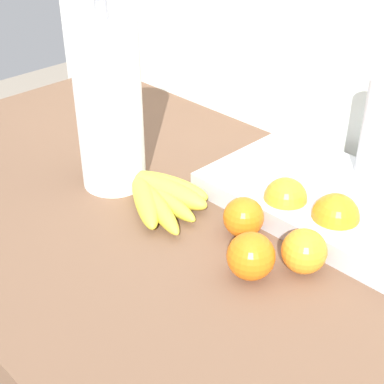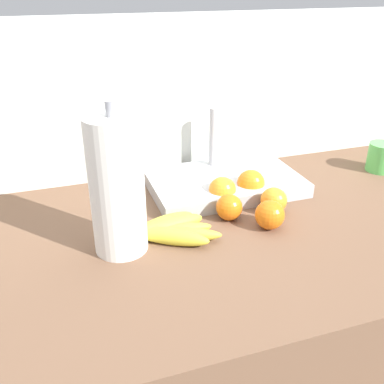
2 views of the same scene
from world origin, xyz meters
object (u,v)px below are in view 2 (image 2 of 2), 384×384
(banana_bunch, at_px, (168,230))
(orange_front, at_px, (274,200))
(paper_towel_roll, at_px, (117,187))
(sink_basin, at_px, (224,181))
(mug, at_px, (381,157))
(orange_back_left, at_px, (229,207))
(orange_right, at_px, (251,183))
(orange_far_right, at_px, (270,215))
(orange_center, at_px, (222,190))

(banana_bunch, height_order, orange_front, orange_front)
(paper_towel_roll, bearing_deg, orange_front, 5.76)
(sink_basin, height_order, mug, sink_basin)
(orange_front, bearing_deg, mug, 17.06)
(orange_back_left, xyz_separation_m, orange_right, (0.10, 0.10, 0.00))
(orange_front, xyz_separation_m, orange_right, (-0.01, 0.10, 0.00))
(orange_far_right, bearing_deg, banana_bunch, 171.80)
(orange_front, bearing_deg, paper_towel_roll, -174.24)
(orange_right, bearing_deg, banana_bunch, -153.76)
(banana_bunch, bearing_deg, mug, 12.90)
(orange_center, xyz_separation_m, paper_towel_roll, (-0.29, -0.13, 0.11))
(orange_right, bearing_deg, orange_center, -171.91)
(banana_bunch, distance_m, paper_towel_roll, 0.17)
(orange_center, relative_size, paper_towel_roll, 0.22)
(orange_far_right, relative_size, orange_front, 1.05)
(banana_bunch, xyz_separation_m, mug, (0.71, 0.16, 0.02))
(paper_towel_roll, height_order, sink_basin, paper_towel_roll)
(sink_basin, bearing_deg, orange_center, -115.28)
(orange_center, distance_m, mug, 0.54)
(orange_far_right, bearing_deg, mug, 22.46)
(orange_far_right, relative_size, paper_towel_roll, 0.21)
(mug, bearing_deg, orange_back_left, -166.84)
(orange_center, relative_size, orange_right, 0.96)
(orange_center, distance_m, orange_front, 0.13)
(orange_right, xyz_separation_m, paper_towel_roll, (-0.37, -0.14, 0.11))
(orange_far_right, relative_size, orange_right, 0.94)
(orange_back_left, bearing_deg, orange_far_right, -43.14)
(orange_right, bearing_deg, orange_front, -81.57)
(orange_right, bearing_deg, paper_towel_roll, -159.49)
(banana_bunch, bearing_deg, sink_basin, 42.45)
(banana_bunch, distance_m, sink_basin, 0.29)
(banana_bunch, bearing_deg, orange_front, 6.21)
(paper_towel_roll, bearing_deg, orange_far_right, -4.22)
(orange_far_right, distance_m, sink_basin, 0.23)
(banana_bunch, relative_size, orange_front, 3.22)
(paper_towel_roll, relative_size, sink_basin, 0.80)
(orange_center, bearing_deg, paper_towel_roll, -156.05)
(orange_front, height_order, mug, mug)
(banana_bunch, distance_m, orange_center, 0.22)
(sink_basin, bearing_deg, orange_far_right, -85.23)
(banana_bunch, distance_m, mug, 0.73)
(orange_far_right, bearing_deg, orange_front, 55.30)
(orange_back_left, height_order, orange_right, orange_right)
(paper_towel_roll, bearing_deg, sink_basin, 32.53)
(orange_front, distance_m, mug, 0.45)
(paper_towel_roll, distance_m, mug, 0.84)
(banana_bunch, relative_size, mug, 2.49)
(banana_bunch, xyz_separation_m, orange_far_right, (0.24, -0.03, 0.02))
(orange_back_left, bearing_deg, banana_bunch, -168.01)
(orange_center, bearing_deg, mug, 4.77)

